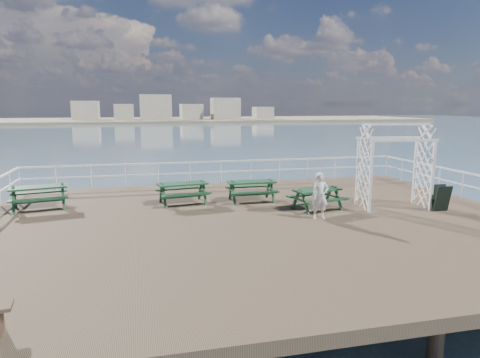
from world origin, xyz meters
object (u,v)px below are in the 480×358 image
at_px(picnic_table_a, 39,192).
at_px(picnic_table_d, 251,187).
at_px(picnic_table_c, 317,195).
at_px(person, 320,196).
at_px(picnic_table_b, 183,189).
at_px(trellis_arbor, 394,171).

relative_size(picnic_table_a, picnic_table_d, 1.17).
distance_m(picnic_table_c, person, 1.32).
xyz_separation_m(picnic_table_c, person, (-0.44, -1.22, 0.23)).
xyz_separation_m(picnic_table_b, trellis_arbor, (7.43, -2.38, 0.79)).
height_order(picnic_table_a, trellis_arbor, trellis_arbor).
bearing_deg(picnic_table_a, person, -31.88).
relative_size(trellis_arbor, person, 1.98).
distance_m(picnic_table_c, trellis_arbor, 2.96).
bearing_deg(picnic_table_c, picnic_table_d, 122.72).
relative_size(picnic_table_b, picnic_table_d, 1.09).
height_order(picnic_table_c, picnic_table_d, picnic_table_d).
bearing_deg(trellis_arbor, picnic_table_d, 162.79).
relative_size(picnic_table_c, trellis_arbor, 0.66).
xyz_separation_m(picnic_table_c, trellis_arbor, (2.83, -0.33, 0.82)).
bearing_deg(picnic_table_b, picnic_table_d, -11.86).
relative_size(picnic_table_a, picnic_table_c, 1.08).
relative_size(picnic_table_b, picnic_table_c, 1.00).
height_order(picnic_table_a, picnic_table_d, picnic_table_a).
relative_size(picnic_table_b, trellis_arbor, 0.66).
bearing_deg(person, picnic_table_d, 120.11).
distance_m(picnic_table_d, trellis_arbor, 5.32).
bearing_deg(picnic_table_c, picnic_table_a, 152.38).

